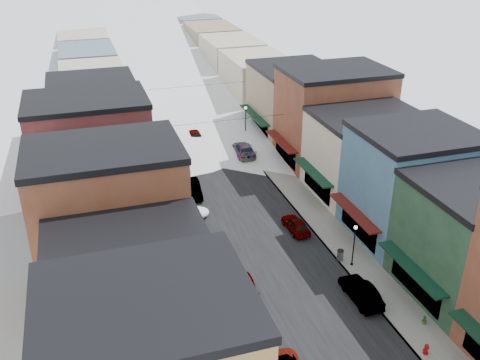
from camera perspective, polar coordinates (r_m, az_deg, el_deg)
road at (r=82.02m, az=-6.08°, el=6.66°), size 10.00×160.00×0.01m
sidewalk_left at (r=81.06m, az=-10.68°, el=6.17°), size 3.20×160.00×0.15m
sidewalk_right at (r=83.44m, az=-1.62°, el=7.19°), size 3.20×160.00×0.15m
curb_left at (r=81.23m, az=-9.59°, el=6.30°), size 0.10×160.00×0.15m
curb_right at (r=83.06m, az=-2.65°, el=7.08°), size 0.10×160.00×0.15m
bldg_l_cream at (r=36.19m, az=-11.38°, el=-12.46°), size 11.30×8.20×9.50m
bldg_l_brick_near at (r=42.00m, az=-13.60°, el=-4.34°), size 12.30×8.20×12.50m
bldg_l_grayblue at (r=50.34m, az=-13.70°, el=-1.29°), size 11.30×9.20×9.00m
bldg_l_brick_far at (r=58.13m, az=-15.57°, el=3.35°), size 13.30×9.20×11.00m
bldg_l_tan at (r=67.71m, az=-15.17°, el=6.16°), size 11.30×11.20×10.00m
bldg_r_green at (r=45.44m, az=23.94°, el=-5.75°), size 11.30×9.20×9.50m
bldg_r_blue at (r=51.27m, az=17.77°, el=-0.38°), size 11.30×9.20×10.50m
bldg_r_cream at (r=58.63m, az=13.25°, el=2.76°), size 12.30×9.20×9.00m
bldg_r_brick_far at (r=65.73m, az=9.88°, el=6.79°), size 13.30×9.20×11.50m
bldg_r_tan at (r=74.21m, az=5.67°, el=8.46°), size 11.30×11.20×9.50m
distant_blocks at (r=102.73m, az=-8.92°, el=12.78°), size 34.00×55.00×8.00m
overhead_cables at (r=68.46m, az=-4.14°, el=8.28°), size 16.40×15.04×0.04m
car_silver_sedan at (r=42.58m, az=0.69°, el=-11.92°), size 2.36×4.82×1.58m
car_dark_hatch at (r=58.10m, az=-5.10°, el=-0.92°), size 1.88×4.71×1.52m
car_silver_wagon at (r=63.96m, az=-6.41°, el=1.56°), size 2.11×4.75×1.35m
car_green_sedan at (r=43.74m, az=12.77°, el=-11.56°), size 1.68×4.65×1.53m
car_gray_suv at (r=51.64m, az=5.98°, el=-4.74°), size 1.75×4.12×1.39m
car_black_sedan at (r=67.60m, az=0.40°, el=3.25°), size 2.77×5.85×1.65m
car_lane_silver at (r=71.73m, az=-4.80°, el=4.55°), size 2.07×4.98×1.68m
car_lane_white at (r=84.19m, az=-4.94°, el=7.78°), size 2.89×5.68×1.54m
fire_hydrant at (r=40.38m, az=19.24°, el=-16.69°), size 0.49×0.37×0.84m
trash_can at (r=47.86m, az=10.64°, el=-7.86°), size 0.58×0.58×0.99m
streetlamp_near at (r=46.40m, az=12.10°, el=-6.32°), size 0.32×0.32×3.89m
streetlamp_far at (r=71.86m, az=0.60°, el=6.56°), size 0.38×0.38×4.59m
planter_far at (r=42.83m, az=19.06°, el=-13.92°), size 0.50×0.50×0.64m
snow_pile_near at (r=45.08m, az=-1.31°, el=-10.00°), size 2.30×2.61×0.97m
snow_pile_mid at (r=53.98m, az=-4.55°, el=-3.48°), size 2.34×2.64×0.99m
snow_pile_far at (r=58.32m, az=-5.70°, el=-1.10°), size 2.58×2.79×1.09m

